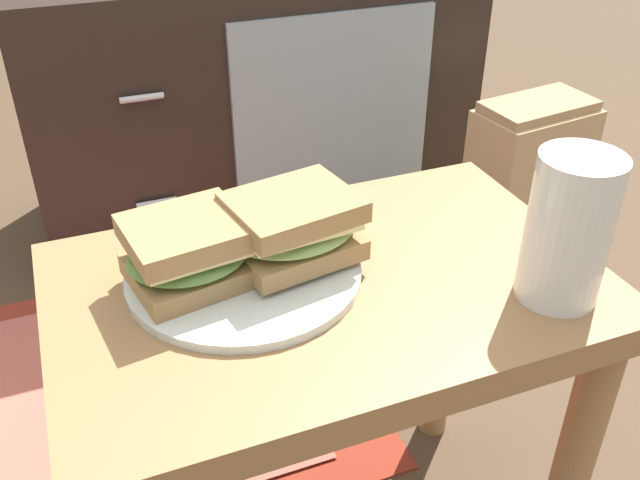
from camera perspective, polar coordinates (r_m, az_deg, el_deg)
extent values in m
cube|color=olive|center=(0.73, 0.67, -4.32)|extent=(0.56, 0.36, 0.04)
cylinder|color=olive|center=(0.91, 19.58, -17.54)|extent=(0.04, 0.04, 0.43)
cylinder|color=olive|center=(0.96, -17.03, -13.55)|extent=(0.04, 0.04, 0.43)
cylinder|color=olive|center=(1.06, 9.99, -6.88)|extent=(0.04, 0.04, 0.43)
cube|color=black|center=(1.65, -5.86, 11.52)|extent=(0.96, 0.44, 0.58)
cube|color=#8C9EA8|center=(1.49, 1.13, 9.69)|extent=(0.43, 0.01, 0.44)
cylinder|color=silver|center=(1.35, -14.24, 11.09)|extent=(0.08, 0.01, 0.01)
cylinder|color=silver|center=(1.45, -13.08, 2.97)|extent=(0.08, 0.01, 0.01)
cylinder|color=silver|center=(0.73, -6.17, -2.61)|extent=(0.24, 0.24, 0.01)
cube|color=#9E7A4C|center=(0.71, -10.47, -2.41)|extent=(0.13, 0.12, 0.02)
ellipsoid|color=#608C42|center=(0.70, -10.63, -1.13)|extent=(0.14, 0.13, 0.02)
cube|color=beige|center=(0.69, -10.72, -0.37)|extent=(0.11, 0.10, 0.01)
cube|color=#9E7A4C|center=(0.68, -10.84, 0.61)|extent=(0.13, 0.11, 0.02)
cube|color=#9E7A4C|center=(0.73, -2.13, -0.35)|extent=(0.14, 0.12, 0.02)
ellipsoid|color=#8CB260|center=(0.72, -2.16, 0.93)|extent=(0.15, 0.13, 0.02)
cube|color=beige|center=(0.71, -2.18, 1.68)|extent=(0.12, 0.10, 0.01)
cube|color=#9E7A4C|center=(0.70, -2.21, 2.66)|extent=(0.14, 0.12, 0.02)
cylinder|color=silver|center=(0.70, 19.47, 0.82)|extent=(0.08, 0.08, 0.15)
cylinder|color=orange|center=(0.70, 19.28, -0.05)|extent=(0.07, 0.07, 0.12)
cylinder|color=white|center=(0.67, 20.27, 4.57)|extent=(0.07, 0.07, 0.01)
cube|color=tan|center=(1.57, 16.27, 4.30)|extent=(0.26, 0.17, 0.34)
cube|color=tan|center=(1.50, 17.32, 10.31)|extent=(0.24, 0.15, 0.02)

